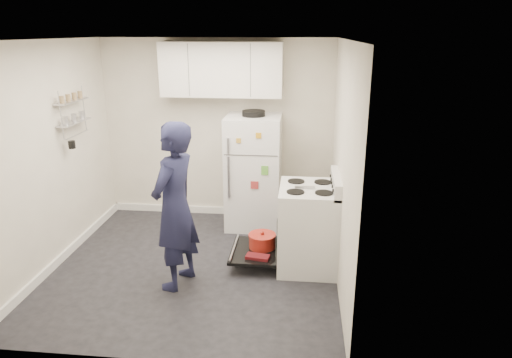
# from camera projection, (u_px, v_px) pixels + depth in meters

# --- Properties ---
(room) EXTENTS (3.21, 3.21, 2.51)m
(room) POSITION_uv_depth(u_px,v_px,m) (189.00, 164.00, 4.92)
(room) COLOR black
(room) RESTS_ON ground
(electric_range) EXTENTS (0.66, 0.76, 1.10)m
(electric_range) POSITION_uv_depth(u_px,v_px,m) (307.00, 228.00, 5.14)
(electric_range) COLOR silver
(electric_range) RESTS_ON ground
(open_oven_door) EXTENTS (0.55, 0.70, 0.24)m
(open_oven_door) POSITION_uv_depth(u_px,v_px,m) (259.00, 246.00, 5.31)
(open_oven_door) COLOR black
(open_oven_door) RESTS_ON ground
(refrigerator) EXTENTS (0.72, 0.74, 1.60)m
(refrigerator) POSITION_uv_depth(u_px,v_px,m) (254.00, 172.00, 6.16)
(refrigerator) COLOR white
(refrigerator) RESTS_ON ground
(upper_cabinets) EXTENTS (1.60, 0.33, 0.70)m
(upper_cabinets) POSITION_uv_depth(u_px,v_px,m) (222.00, 69.00, 5.96)
(upper_cabinets) COLOR silver
(upper_cabinets) RESTS_ON room
(wall_shelf_rack) EXTENTS (0.14, 0.60, 0.61)m
(wall_shelf_rack) POSITION_uv_depth(u_px,v_px,m) (73.00, 112.00, 5.36)
(wall_shelf_rack) COLOR #B2B2B7
(wall_shelf_rack) RESTS_ON room
(person) EXTENTS (0.58, 0.73, 1.76)m
(person) POSITION_uv_depth(u_px,v_px,m) (175.00, 207.00, 4.63)
(person) COLOR #191A37
(person) RESTS_ON ground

